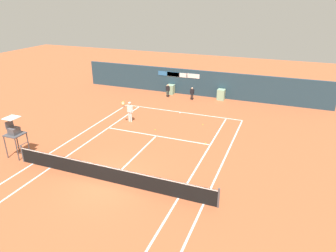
% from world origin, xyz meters
% --- Properties ---
extents(ground_plane, '(80.00, 80.00, 0.01)m').
position_xyz_m(ground_plane, '(-0.00, 0.58, 0.00)').
color(ground_plane, '#B25633').
extents(tennis_net, '(12.10, 0.10, 1.07)m').
position_xyz_m(tennis_net, '(0.00, 0.00, 0.51)').
color(tennis_net, '#4C4C51').
rests_on(tennis_net, ground_plane).
extents(sponsor_back_wall, '(25.00, 1.02, 2.57)m').
position_xyz_m(sponsor_back_wall, '(-0.01, 16.97, 1.24)').
color(sponsor_back_wall, '#233D4C').
rests_on(sponsor_back_wall, ground_plane).
extents(umpire_chair, '(1.00, 1.00, 2.60)m').
position_xyz_m(umpire_chair, '(-6.84, 0.45, 1.65)').
color(umpire_chair, '#47474C').
rests_on(umpire_chair, ground_plane).
extents(player_on_baseline, '(0.70, 0.67, 1.85)m').
position_xyz_m(player_on_baseline, '(-3.06, 8.16, 0.98)').
color(player_on_baseline, white).
rests_on(player_on_baseline, ground_plane).
extents(ball_kid_left_post, '(0.42, 0.18, 1.26)m').
position_xyz_m(ball_kid_left_post, '(-0.14, 15.37, 0.72)').
color(ball_kid_left_post, black).
rests_on(ball_kid_left_post, ground_plane).
extents(ball_kid_right_post, '(0.43, 0.18, 1.29)m').
position_xyz_m(ball_kid_right_post, '(-2.66, 15.37, 0.74)').
color(ball_kid_right_post, black).
rests_on(ball_kid_right_post, ground_plane).
extents(tennis_ball_near_service_line, '(0.07, 0.07, 0.07)m').
position_xyz_m(tennis_ball_near_service_line, '(-0.49, 7.31, 0.03)').
color(tennis_ball_near_service_line, '#CCE033').
rests_on(tennis_ball_near_service_line, ground_plane).
extents(tennis_ball_mid_court, '(0.07, 0.07, 0.07)m').
position_xyz_m(tennis_ball_mid_court, '(3.65, 6.45, 0.03)').
color(tennis_ball_mid_court, '#CCE033').
rests_on(tennis_ball_mid_court, ground_plane).
extents(tennis_ball_by_sideline, '(0.07, 0.07, 0.07)m').
position_xyz_m(tennis_ball_by_sideline, '(2.58, 9.63, 0.03)').
color(tennis_ball_by_sideline, '#CCE033').
rests_on(tennis_ball_by_sideline, ground_plane).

